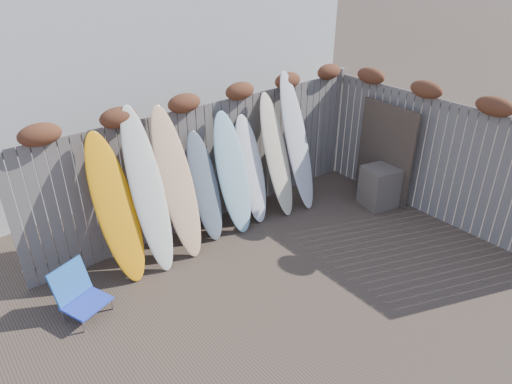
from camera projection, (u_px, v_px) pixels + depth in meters
ground at (311, 290)px, 6.16m from camera, size 80.00×80.00×0.00m
back_fence at (213, 153)px, 7.28m from camera, size 6.05×0.28×2.24m
right_fence at (436, 152)px, 7.43m from camera, size 0.28×4.40×2.24m
beach_chair at (78, 293)px, 5.66m from camera, size 0.65×0.67×0.66m
wooden_crate at (381, 186)px, 8.04m from camera, size 0.71×0.64×0.72m
lattice_panel at (385, 153)px, 8.05m from camera, size 0.12×1.17×1.75m
surfboard_0 at (116, 209)px, 6.04m from camera, size 0.62×0.78×2.05m
surfboard_1 at (148, 191)px, 6.23m from camera, size 0.48×0.81×2.28m
surfboard_2 at (177, 184)px, 6.52m from camera, size 0.57×0.80×2.19m
surfboard_3 at (205, 187)px, 6.98m from camera, size 0.46×0.61×1.69m
surfboard_4 at (233, 173)px, 7.16m from camera, size 0.56×0.70×1.90m
surfboard_5 at (251, 170)px, 7.44m from camera, size 0.48×0.64×1.76m
surfboard_6 at (277, 156)px, 7.58m from camera, size 0.53×0.76×2.04m
surfboard_7 at (297, 142)px, 7.75m from camera, size 0.54×0.84×2.32m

